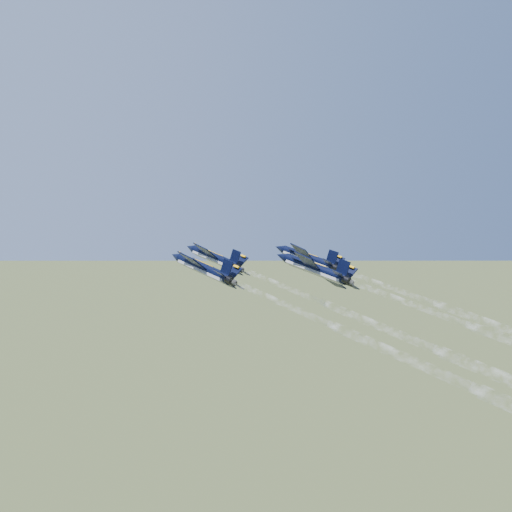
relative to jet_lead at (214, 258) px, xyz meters
name	(u,v)px	position (x,y,z in m)	size (l,w,h in m)	color
jet_lead	(214,258)	(0.00, 0.00, 0.00)	(10.20, 15.88, 6.50)	black
jet_left	(202,268)	(-7.54, -14.45, 0.00)	(10.20, 15.88, 6.50)	black
jet_right	(307,258)	(14.73, -7.81, 0.00)	(10.20, 15.88, 6.50)	black
jet_slot	(314,269)	(7.89, -21.86, 0.00)	(10.20, 15.88, 6.50)	black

